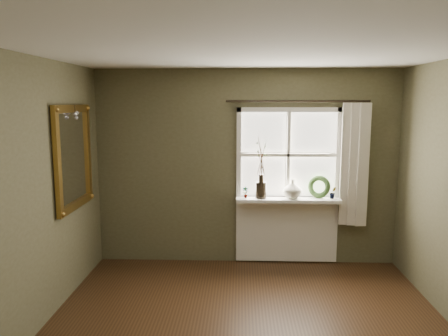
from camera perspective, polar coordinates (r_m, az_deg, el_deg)
ceiling at (r=3.53m, az=3.58°, el=15.56°), size 4.50×4.50×0.00m
wall_back at (r=5.87m, az=2.91°, el=0.10°), size 4.00×0.10×2.60m
wall_left at (r=4.11m, az=-26.61°, el=-4.56°), size 0.10×4.50×2.60m
window_frame at (r=5.81m, az=8.37°, el=1.72°), size 1.36×0.06×1.24m
window_sill at (r=5.80m, az=8.36°, el=-4.11°), size 1.36×0.26×0.04m
window_apron at (r=6.02m, az=8.15°, el=-7.96°), size 1.36×0.04×0.88m
dark_jug at (r=5.75m, az=4.85°, el=-2.87°), size 0.19×0.19×0.21m
cream_vase at (r=5.78m, az=8.92°, el=-2.72°), size 0.27×0.27×0.25m
wreath at (r=5.87m, az=12.30°, el=-2.72°), size 0.33×0.25×0.31m
potted_plant_left at (r=5.75m, az=2.81°, el=-3.17°), size 0.08×0.06×0.15m
potted_plant_right at (r=5.87m, az=14.02°, el=-3.13°), size 0.10×0.09×0.16m
curtain at (r=5.88m, az=16.62°, el=0.40°), size 0.36×0.12×1.59m
curtain_rod at (r=5.72m, az=9.60°, el=8.61°), size 1.84×0.03×0.03m
gilt_mirror at (r=5.21m, az=-19.06°, el=1.38°), size 0.10×0.99×1.18m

